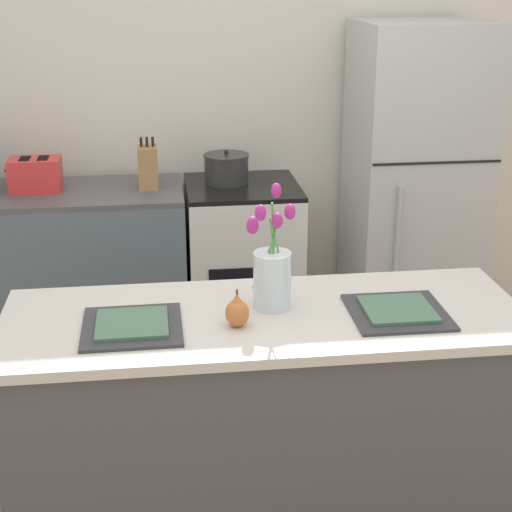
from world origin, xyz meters
TOP-DOWN VIEW (x-y plane):
  - back_wall at (0.00, 2.00)m, footprint 5.20×0.08m
  - kitchen_island at (0.00, 0.00)m, footprint 1.80×0.66m
  - back_counter at (-1.06, 1.60)m, footprint 1.68×0.60m
  - stove_range at (0.10, 1.60)m, footprint 0.60×0.61m
  - refrigerator at (1.05, 1.60)m, footprint 0.68×0.67m
  - flower_vase at (0.03, 0.06)m, footprint 0.16×0.15m
  - pear_figurine at (-0.11, -0.08)m, footprint 0.08×0.08m
  - plate_setting_left at (-0.45, -0.06)m, footprint 0.33×0.33m
  - plate_setting_right at (0.45, -0.06)m, footprint 0.33×0.33m
  - toaster at (-0.97, 1.62)m, footprint 0.28×0.18m
  - cooking_pot at (0.02, 1.66)m, footprint 0.24×0.24m
  - knife_block at (-0.39, 1.60)m, footprint 0.10×0.14m

SIDE VIEW (x-z plane):
  - kitchen_island at x=0.00m, z-range 0.00..0.90m
  - stove_range at x=0.10m, z-range 0.00..0.92m
  - back_counter at x=-1.06m, z-range 0.00..0.92m
  - refrigerator at x=1.05m, z-range 0.00..1.75m
  - plate_setting_left at x=-0.45m, z-range 0.89..0.92m
  - plate_setting_right at x=0.45m, z-range 0.89..0.92m
  - pear_figurine at x=-0.11m, z-range 0.88..1.01m
  - cooking_pot at x=0.02m, z-range 0.91..1.09m
  - toaster at x=-0.97m, z-range 0.92..1.09m
  - flower_vase at x=0.03m, z-range 0.81..1.24m
  - knife_block at x=-0.39m, z-range 0.90..1.17m
  - back_wall at x=0.00m, z-range 0.00..2.70m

